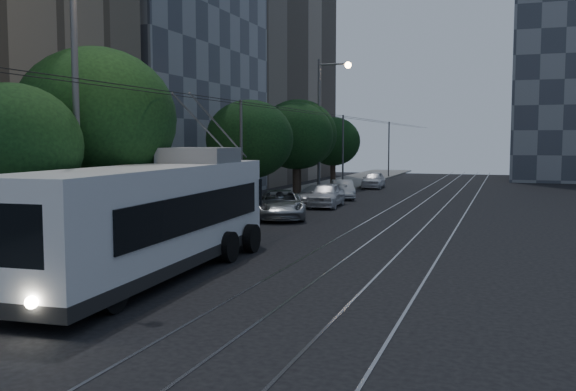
{
  "coord_description": "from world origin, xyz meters",
  "views": [
    {
      "loc": [
        6.96,
        -18.56,
        4.1
      ],
      "look_at": [
        -0.39,
        2.7,
        2.14
      ],
      "focal_mm": 40.0,
      "sensor_mm": 36.0,
      "label": 1
    }
  ],
  "objects_px": {
    "trolleybus": "(156,217)",
    "car_white_b": "(317,195)",
    "pickup_silver": "(280,204)",
    "streetlamp_near": "(87,46)",
    "car_white_a": "(326,195)",
    "car_white_d": "(374,180)",
    "streetlamp_far": "(325,115)",
    "car_white_c": "(342,189)"
  },
  "relations": [
    {
      "from": "trolleybus",
      "to": "car_white_b",
      "type": "distance_m",
      "value": 21.26
    },
    {
      "from": "trolleybus",
      "to": "pickup_silver",
      "type": "xyz_separation_m",
      "value": [
        -1.2,
        14.43,
        -1.03
      ]
    },
    {
      "from": "trolleybus",
      "to": "streetlamp_near",
      "type": "relative_size",
      "value": 1.13
    },
    {
      "from": "car_white_a",
      "to": "car_white_d",
      "type": "distance_m",
      "value": 15.95
    },
    {
      "from": "car_white_b",
      "to": "car_white_d",
      "type": "bearing_deg",
      "value": 109.91
    },
    {
      "from": "car_white_b",
      "to": "streetlamp_near",
      "type": "bearing_deg",
      "value": -69.71
    },
    {
      "from": "car_white_d",
      "to": "streetlamp_far",
      "type": "distance_m",
      "value": 12.28
    },
    {
      "from": "pickup_silver",
      "to": "streetlamp_near",
      "type": "relative_size",
      "value": 0.46
    },
    {
      "from": "car_white_c",
      "to": "streetlamp_far",
      "type": "distance_m",
      "value": 5.29
    },
    {
      "from": "pickup_silver",
      "to": "car_white_d",
      "type": "bearing_deg",
      "value": 67.45
    },
    {
      "from": "pickup_silver",
      "to": "trolleybus",
      "type": "bearing_deg",
      "value": -106.7
    },
    {
      "from": "pickup_silver",
      "to": "streetlamp_far",
      "type": "height_order",
      "value": "streetlamp_far"
    },
    {
      "from": "car_white_a",
      "to": "car_white_c",
      "type": "distance_m",
      "value": 5.51
    },
    {
      "from": "streetlamp_near",
      "to": "streetlamp_far",
      "type": "distance_m",
      "value": 26.41
    },
    {
      "from": "car_white_c",
      "to": "car_white_a",
      "type": "bearing_deg",
      "value": -106.56
    },
    {
      "from": "pickup_silver",
      "to": "streetlamp_far",
      "type": "distance_m",
      "value": 12.2
    },
    {
      "from": "streetlamp_near",
      "to": "car_white_b",
      "type": "bearing_deg",
      "value": 88.79
    },
    {
      "from": "pickup_silver",
      "to": "car_white_b",
      "type": "xyz_separation_m",
      "value": [
        0.0,
        6.77,
        -0.1
      ]
    },
    {
      "from": "streetlamp_near",
      "to": "pickup_silver",
      "type": "bearing_deg",
      "value": 88.25
    },
    {
      "from": "car_white_a",
      "to": "car_white_d",
      "type": "bearing_deg",
      "value": 86.92
    },
    {
      "from": "pickup_silver",
      "to": "streetlamp_near",
      "type": "height_order",
      "value": "streetlamp_near"
    },
    {
      "from": "pickup_silver",
      "to": "streetlamp_near",
      "type": "xyz_separation_m",
      "value": [
        -0.47,
        -15.3,
        6.08
      ]
    },
    {
      "from": "streetlamp_far",
      "to": "pickup_silver",
      "type": "bearing_deg",
      "value": -86.24
    },
    {
      "from": "pickup_silver",
      "to": "car_white_d",
      "type": "relative_size",
      "value": 1.29
    },
    {
      "from": "car_white_d",
      "to": "streetlamp_far",
      "type": "relative_size",
      "value": 0.43
    },
    {
      "from": "car_white_a",
      "to": "car_white_b",
      "type": "distance_m",
      "value": 0.9
    },
    {
      "from": "trolleybus",
      "to": "streetlamp_far",
      "type": "height_order",
      "value": "streetlamp_far"
    },
    {
      "from": "car_white_b",
      "to": "streetlamp_far",
      "type": "height_order",
      "value": "streetlamp_far"
    },
    {
      "from": "pickup_silver",
      "to": "car_white_a",
      "type": "relative_size",
      "value": 1.22
    },
    {
      "from": "car_white_b",
      "to": "streetlamp_far",
      "type": "relative_size",
      "value": 0.46
    },
    {
      "from": "trolleybus",
      "to": "car_white_c",
      "type": "distance_m",
      "value": 26.24
    },
    {
      "from": "pickup_silver",
      "to": "car_white_a",
      "type": "height_order",
      "value": "car_white_a"
    },
    {
      "from": "streetlamp_far",
      "to": "streetlamp_near",
      "type": "bearing_deg",
      "value": -89.43
    },
    {
      "from": "streetlamp_near",
      "to": "streetlamp_far",
      "type": "relative_size",
      "value": 1.2
    },
    {
      "from": "car_white_d",
      "to": "streetlamp_far",
      "type": "height_order",
      "value": "streetlamp_far"
    },
    {
      "from": "car_white_d",
      "to": "streetlamp_near",
      "type": "distance_m",
      "value": 38.01
    },
    {
      "from": "trolleybus",
      "to": "streetlamp_far",
      "type": "bearing_deg",
      "value": 91.08
    },
    {
      "from": "trolleybus",
      "to": "car_white_c",
      "type": "height_order",
      "value": "trolleybus"
    },
    {
      "from": "car_white_a",
      "to": "streetlamp_near",
      "type": "relative_size",
      "value": 0.38
    },
    {
      "from": "car_white_a",
      "to": "streetlamp_near",
      "type": "xyz_separation_m",
      "value": [
        -1.2,
        -21.56,
        6.08
      ]
    },
    {
      "from": "pickup_silver",
      "to": "car_white_c",
      "type": "distance_m",
      "value": 11.77
    },
    {
      "from": "pickup_silver",
      "to": "car_white_a",
      "type": "xyz_separation_m",
      "value": [
        0.74,
        6.27,
        0.0
      ]
    }
  ]
}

